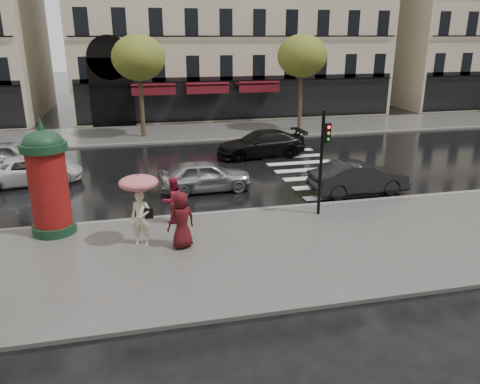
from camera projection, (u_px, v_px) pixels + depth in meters
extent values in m
plane|color=black|center=(226.00, 249.00, 15.18)|extent=(160.00, 160.00, 0.00)
cube|color=#474744|center=(229.00, 254.00, 14.70)|extent=(90.00, 7.00, 0.12)
cube|color=#474744|center=(172.00, 133.00, 32.70)|extent=(90.00, 6.00, 0.12)
cube|color=slate|center=(210.00, 214.00, 17.93)|extent=(90.00, 0.25, 0.14)
cube|color=slate|center=(177.00, 142.00, 29.93)|extent=(90.00, 0.25, 0.14)
cube|color=silver|center=(299.00, 163.00, 25.32)|extent=(3.60, 11.75, 0.01)
cylinder|color=#38281C|center=(141.00, 99.00, 30.54)|extent=(0.28, 0.28, 5.20)
ellipsoid|color=#4E6720|center=(139.00, 58.00, 29.70)|extent=(3.40, 3.40, 2.89)
cylinder|color=#38281C|center=(300.00, 94.00, 32.88)|extent=(0.28, 0.28, 5.20)
ellipsoid|color=#4E6720|center=(302.00, 56.00, 32.04)|extent=(3.40, 3.40, 2.89)
imported|color=#ECE4C2|center=(141.00, 218.00, 14.99)|extent=(0.75, 0.61, 1.80)
cylinder|color=black|center=(140.00, 201.00, 14.80)|extent=(0.02, 0.02, 1.14)
ellipsoid|color=#B32163|center=(138.00, 183.00, 14.61)|extent=(1.24, 1.24, 0.44)
cone|color=black|center=(138.00, 175.00, 14.53)|extent=(0.04, 0.04, 0.10)
cube|color=black|center=(149.00, 213.00, 14.92)|extent=(0.26, 0.12, 0.34)
imported|color=#A21333|center=(173.00, 200.00, 16.78)|extent=(1.02, 0.93, 1.69)
imported|color=#460E12|center=(181.00, 220.00, 14.77)|extent=(1.05, 0.85, 1.85)
cylinder|color=#13331E|center=(55.00, 228.00, 16.13)|extent=(1.46, 1.46, 0.31)
cylinder|color=maroon|center=(49.00, 188.00, 15.66)|extent=(1.25, 1.25, 2.60)
cylinder|color=#13331E|center=(43.00, 147.00, 15.21)|extent=(1.50, 1.50, 0.26)
ellipsoid|color=#13331E|center=(43.00, 144.00, 15.18)|extent=(1.29, 1.29, 0.90)
cone|color=#13331E|center=(40.00, 123.00, 14.96)|extent=(0.21, 0.21, 0.47)
cylinder|color=black|center=(321.00, 164.00, 17.20)|extent=(0.12, 0.12, 3.95)
cube|color=black|center=(327.00, 133.00, 16.64)|extent=(0.29, 0.25, 0.69)
imported|color=#A3A4A8|center=(205.00, 176.00, 20.61)|extent=(4.14, 1.78, 1.39)
imported|color=black|center=(359.00, 178.00, 20.26)|extent=(4.37, 1.70, 1.42)
imported|color=silver|center=(31.00, 170.00, 21.67)|extent=(4.79, 2.66, 1.27)
imported|color=black|center=(261.00, 144.00, 26.43)|extent=(5.18, 2.42, 1.46)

